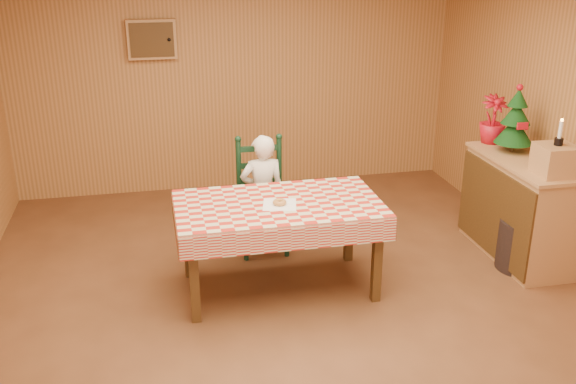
% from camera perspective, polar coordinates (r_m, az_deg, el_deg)
% --- Properties ---
extents(ground, '(6.00, 6.00, 0.00)m').
position_cam_1_polar(ground, '(5.09, 0.49, -10.84)').
color(ground, brown).
rests_on(ground, ground).
extents(cabin_walls, '(5.10, 6.05, 2.65)m').
position_cam_1_polar(cabin_walls, '(4.92, -0.87, 10.95)').
color(cabin_walls, '#AB733D').
rests_on(cabin_walls, ground).
extents(dining_table, '(1.66, 0.96, 0.77)m').
position_cam_1_polar(dining_table, '(5.15, -0.86, -1.79)').
color(dining_table, '#4A2F13').
rests_on(dining_table, ground).
extents(ladder_chair, '(0.44, 0.40, 1.08)m').
position_cam_1_polar(ladder_chair, '(5.94, -2.36, -0.55)').
color(ladder_chair, black).
rests_on(ladder_chair, ground).
extents(seated_child, '(0.41, 0.27, 1.12)m').
position_cam_1_polar(seated_child, '(5.87, -2.27, -0.21)').
color(seated_child, white).
rests_on(seated_child, ground).
extents(napkin, '(0.31, 0.31, 0.00)m').
position_cam_1_polar(napkin, '(5.08, -0.75, -1.13)').
color(napkin, white).
rests_on(napkin, dining_table).
extents(donut, '(0.14, 0.14, 0.04)m').
position_cam_1_polar(donut, '(5.07, -0.75, -0.91)').
color(donut, '#BB8243').
rests_on(donut, napkin).
extents(shelf_unit, '(0.54, 1.24, 0.93)m').
position_cam_1_polar(shelf_unit, '(6.17, 19.84, -1.38)').
color(shelf_unit, tan).
rests_on(shelf_unit, ground).
extents(crate, '(0.31, 0.31, 0.25)m').
position_cam_1_polar(crate, '(5.67, 22.70, 2.65)').
color(crate, tan).
rests_on(crate, shelf_unit).
extents(christmas_tree, '(0.34, 0.34, 0.62)m').
position_cam_1_polar(christmas_tree, '(6.15, 19.57, 5.93)').
color(christmas_tree, '#4A2F13').
rests_on(christmas_tree, shelf_unit).
extents(flower_arrangement, '(0.26, 0.26, 0.46)m').
position_cam_1_polar(flower_arrangement, '(6.38, 17.75, 6.18)').
color(flower_arrangement, '#B1101F').
rests_on(flower_arrangement, shelf_unit).
extents(candle_set, '(0.07, 0.07, 0.22)m').
position_cam_1_polar(candle_set, '(5.62, 22.97, 4.48)').
color(candle_set, black).
rests_on(candle_set, crate).
extents(storage_bin, '(0.56, 0.56, 0.45)m').
position_cam_1_polar(storage_bin, '(6.03, 20.21, -4.44)').
color(storage_bin, black).
rests_on(storage_bin, ground).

